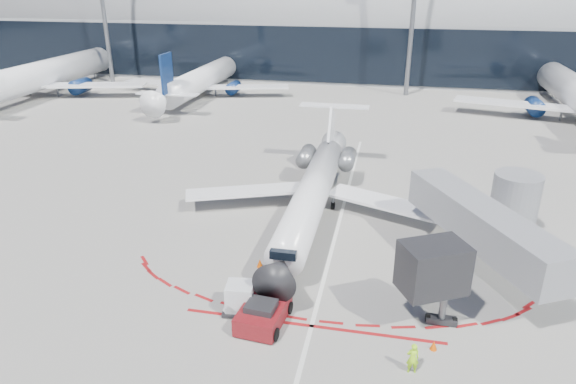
% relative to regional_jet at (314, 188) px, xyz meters
% --- Properties ---
extents(ground, '(260.00, 260.00, 0.00)m').
position_rel_regional_jet_xyz_m(ground, '(2.11, -2.32, -2.15)').
color(ground, slate).
rests_on(ground, ground).
extents(apron_centerline, '(0.25, 40.00, 0.01)m').
position_rel_regional_jet_xyz_m(apron_centerline, '(2.11, -0.32, -2.14)').
color(apron_centerline, silver).
rests_on(apron_centerline, ground).
extents(apron_stop_bar, '(14.00, 0.25, 0.01)m').
position_rel_regional_jet_xyz_m(apron_stop_bar, '(2.11, -13.82, -2.14)').
color(apron_stop_bar, maroon).
rests_on(apron_stop_bar, ground).
extents(terminal_building, '(150.00, 24.15, 24.00)m').
position_rel_regional_jet_xyz_m(terminal_building, '(2.11, 62.65, 6.38)').
color(terminal_building, gray).
rests_on(terminal_building, ground).
extents(jet_bridge, '(10.03, 15.20, 4.90)m').
position_rel_regional_jet_xyz_m(jet_bridge, '(11.91, -5.34, 0.86)').
color(jet_bridge, gray).
rests_on(jet_bridge, ground).
extents(light_mast_west, '(0.70, 0.70, 25.00)m').
position_rel_regional_jet_xyz_m(light_mast_west, '(-42.89, 45.68, 10.35)').
color(light_mast_west, slate).
rests_on(light_mast_west, ground).
extents(light_mast_centre, '(0.70, 0.70, 25.00)m').
position_rel_regional_jet_xyz_m(light_mast_centre, '(7.11, 45.68, 10.35)').
color(light_mast_centre, slate).
rests_on(light_mast_centre, ground).
extents(regional_jet, '(20.80, 25.65, 6.42)m').
position_rel_regional_jet_xyz_m(regional_jet, '(0.00, 0.00, 0.00)').
color(regional_jet, white).
rests_on(regional_jet, ground).
extents(pushback_tug, '(2.67, 5.64, 1.44)m').
position_rel_regional_jet_xyz_m(pushback_tug, '(-0.46, -14.05, -1.51)').
color(pushback_tug, maroon).
rests_on(pushback_tug, ground).
extents(ramp_worker, '(0.66, 0.49, 1.63)m').
position_rel_regional_jet_xyz_m(ramp_worker, '(7.26, -16.24, -1.33)').
color(ramp_worker, '#ADFF1A').
rests_on(ramp_worker, ground).
extents(uld_container, '(2.03, 1.79, 1.74)m').
position_rel_regional_jet_xyz_m(uld_container, '(-1.95, -13.33, -1.29)').
color(uld_container, black).
rests_on(uld_container, ground).
extents(safety_cone_left, '(0.40, 0.40, 0.56)m').
position_rel_regional_jet_xyz_m(safety_cone_left, '(-2.11, -8.57, -1.87)').
color(safety_cone_left, '#D94D04').
rests_on(safety_cone_left, ground).
extents(safety_cone_right, '(0.36, 0.36, 0.50)m').
position_rel_regional_jet_xyz_m(safety_cone_right, '(8.36, -14.40, -1.89)').
color(safety_cone_right, '#D94D04').
rests_on(safety_cone_right, ground).
extents(bg_airliner_0, '(37.67, 39.88, 12.19)m').
position_rel_regional_jet_xyz_m(bg_airliner_0, '(-47.77, 34.77, 3.95)').
color(bg_airliner_0, white).
rests_on(bg_airliner_0, ground).
extents(bg_airliner_1, '(31.10, 32.93, 10.06)m').
position_rel_regional_jet_xyz_m(bg_airliner_1, '(-23.65, 39.69, 2.89)').
color(bg_airliner_1, white).
rests_on(bg_airliner_1, ground).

